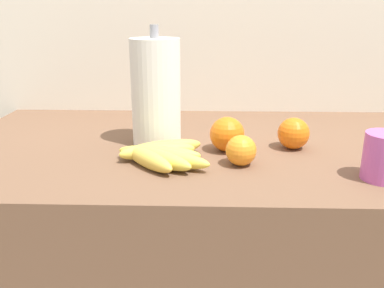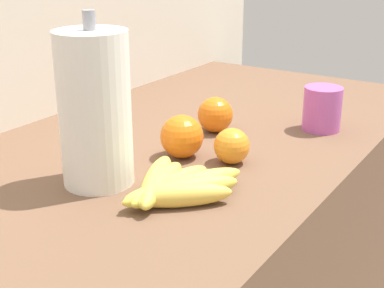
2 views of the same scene
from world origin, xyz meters
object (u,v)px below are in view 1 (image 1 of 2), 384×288
Objects in this scene: orange_right at (293,133)px; orange_back_right at (227,134)px; banana_bunch at (158,155)px; paper_towel_roll at (156,92)px; orange_center at (241,150)px.

orange_back_right is at bearing -171.95° from orange_right.
banana_bunch is 0.76× the size of paper_towel_roll.
banana_bunch is 2.66× the size of orange_back_right.
orange_center is at bearing -36.71° from paper_towel_roll.
orange_right is (0.13, 0.11, 0.00)m from orange_center.
orange_right is (0.31, 0.11, 0.02)m from banana_bunch.
paper_towel_roll reaches higher than orange_center.
paper_towel_roll reaches higher than orange_back_right.
orange_back_right is 0.20m from paper_towel_roll.
banana_bunch is at bearing -82.61° from paper_towel_roll.
orange_center is 0.09m from orange_back_right.
orange_back_right reaches higher than orange_right.
orange_back_right is at bearing -17.34° from paper_towel_roll.
orange_back_right is at bearing 29.33° from banana_bunch.
orange_center is 0.26m from paper_towel_roll.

